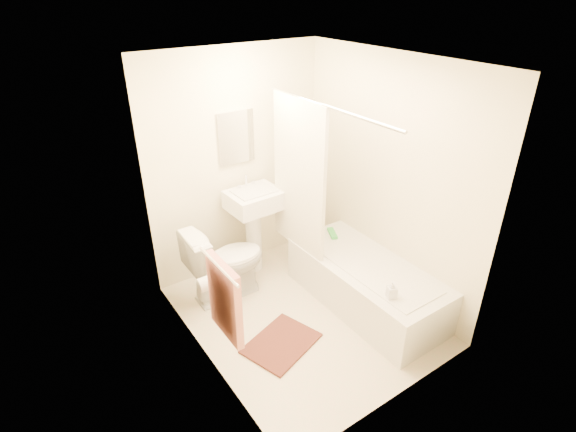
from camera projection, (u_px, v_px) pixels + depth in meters
floor at (302, 315)px, 4.42m from camera, size 2.40×2.40×0.00m
ceiling at (307, 61)px, 3.29m from camera, size 2.40×2.40×0.00m
wall_back at (237, 164)px, 4.73m from camera, size 2.00×0.02×2.40m
wall_left at (197, 241)px, 3.36m from camera, size 0.02×2.40×2.40m
wall_right at (387, 180)px, 4.36m from camera, size 0.02×2.40×2.40m
mirror at (236, 137)px, 4.57m from camera, size 0.40×0.03×0.55m
curtain_rod at (328, 107)px, 3.70m from camera, size 0.03×1.70×0.03m
shower_curtain at (299, 178)px, 4.36m from camera, size 0.04×0.80×1.55m
towel_bar at (218, 266)px, 3.24m from camera, size 0.02×0.60×0.02m
towel at (225, 300)px, 3.41m from camera, size 0.06×0.45×0.66m
toilet_paper at (205, 284)px, 3.72m from camera, size 0.11×0.12×0.12m
toilet at (226, 262)px, 4.54m from camera, size 0.82×0.47×0.80m
sink at (254, 228)px, 4.88m from camera, size 0.56×0.45×1.07m
bathtub at (366, 284)px, 4.49m from camera, size 0.73×1.67×0.47m
bath_mat at (281, 343)px, 4.07m from camera, size 0.76×0.66×0.02m
soap_bottle at (392, 290)px, 3.87m from camera, size 0.10×0.11×0.17m
scrub_brush at (332, 234)px, 4.86m from camera, size 0.15×0.22×0.04m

